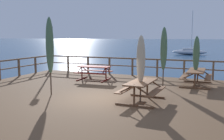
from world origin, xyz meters
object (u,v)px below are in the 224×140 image
Objects in this scene: picnic_table_mid_right at (141,87)px; patio_umbrella_tall_front at (50,46)px; picnic_table_mid_left at (196,74)px; sailboat_distant at (189,52)px; patio_umbrella_short_front at (196,54)px; lamp_post_hooked at (51,41)px; picnic_table_mid_centre at (94,70)px; patio_umbrella_tall_back_left at (141,60)px; patio_umbrella_tall_back_right at (164,49)px.

picnic_table_mid_right is 0.62× the size of patio_umbrella_tall_front.
sailboat_distant is (-4.02, 34.47, -0.87)m from picnic_table_mid_left.
lamp_post_hooked is (-9.46, 1.09, 0.56)m from patio_umbrella_short_front.
picnic_table_mid_centre is 0.78× the size of patio_umbrella_tall_back_left.
picnic_table_mid_left is at bearing 39.98° from patio_umbrella_tall_front.
patio_umbrella_tall_back_left reaches higher than picnic_table_mid_right.
patio_umbrella_short_front reaches higher than picnic_table_mid_right.
sailboat_distant is (1.42, 34.98, -0.86)m from picnic_table_mid_centre.
sailboat_distant is at bearing 87.98° from patio_umbrella_tall_front.
patio_umbrella_tall_front is (-3.94, -3.54, 0.21)m from patio_umbrella_tall_back_right.
patio_umbrella_tall_back_right is 8.35m from lamp_post_hooked.
patio_umbrella_short_front is 0.99× the size of patio_umbrella_tall_back_left.
lamp_post_hooked reaches higher than patio_umbrella_tall_back_right.
sailboat_distant is at bearing 87.68° from picnic_table_mid_centre.
patio_umbrella_tall_back_left is at bearing -34.26° from lamp_post_hooked.
picnic_table_mid_left is 4.44m from picnic_table_mid_right.
sailboat_distant reaches higher than picnic_table_mid_left.
patio_umbrella_tall_back_left is (-1.58, -4.28, 0.02)m from patio_umbrella_short_front.
patio_umbrella_tall_back_right is 5.30m from patio_umbrella_tall_front.
picnic_table_mid_right is at bearing -111.34° from picnic_table_mid_left.
sailboat_distant reaches higher than picnic_table_mid_centre.
picnic_table_mid_centre is at bearing 90.64° from patio_umbrella_tall_front.
patio_umbrella_tall_back_left is at bearing 4.85° from patio_umbrella_tall_front.
patio_umbrella_short_front is 7.06m from patio_umbrella_tall_front.
patio_umbrella_tall_back_left is 38.79m from sailboat_distant.
patio_umbrella_tall_front is (-3.78, -0.38, 1.47)m from picnic_table_mid_right.
picnic_table_mid_centre is at bearing -22.36° from lamp_post_hooked.
picnic_table_mid_right is at bearing -43.51° from picnic_table_mid_centre.
patio_umbrella_tall_back_right reaches higher than patio_umbrella_short_front.
patio_umbrella_tall_back_right is at bearing -145.84° from picnic_table_mid_left.
picnic_table_mid_left is 0.90× the size of patio_umbrella_short_front.
lamp_post_hooked reaches higher than picnic_table_mid_left.
lamp_post_hooked is at bearing 165.06° from patio_umbrella_tall_back_right.
patio_umbrella_tall_back_right is 0.89× the size of patio_umbrella_tall_front.
patio_umbrella_tall_back_left is (-1.63, -4.20, 1.00)m from picnic_table_mid_left.
patio_umbrella_tall_back_right is at bearing -6.79° from picnic_table_mid_centre.
picnic_table_mid_left is 5.46m from picnic_table_mid_centre.
lamp_post_hooked is (-7.88, 5.37, 0.54)m from patio_umbrella_tall_back_left.
patio_umbrella_short_front is 4.56m from patio_umbrella_tall_back_left.
patio_umbrella_tall_front is at bearing -140.02° from picnic_table_mid_left.
picnic_table_mid_right is 38.69m from sailboat_distant.
patio_umbrella_tall_back_left is at bearing -100.86° from picnic_table_mid_right.
sailboat_distant is at bearing 94.14° from patio_umbrella_tall_back_right.
picnic_table_mid_centre is at bearing 136.49° from picnic_table_mid_right.
patio_umbrella_tall_back_left is 9.55m from lamp_post_hooked.
picnic_table_mid_right is 4.07m from patio_umbrella_tall_front.
picnic_table_mid_right is 0.80× the size of patio_umbrella_tall_back_left.
picnic_table_mid_left is 0.69× the size of lamp_post_hooked.
patio_umbrella_tall_back_right reaches higher than picnic_table_mid_right.
picnic_table_mid_left is 0.99m from patio_umbrella_short_front.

